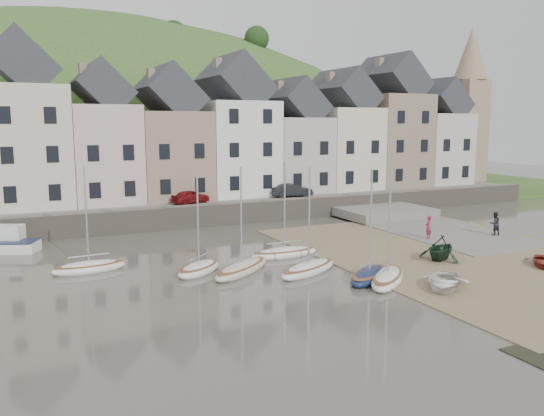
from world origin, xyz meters
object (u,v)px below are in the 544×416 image
sailboat_0 (89,267)px  rowboat_green (440,248)px  person_dark (495,223)px  car_right (292,190)px  person_red (428,227)px  rowboat_white (444,282)px  car_left (191,197)px

sailboat_0 → rowboat_green: sailboat_0 is taller
sailboat_0 → rowboat_green: bearing=-18.7°
person_dark → car_right: car_right is taller
person_red → person_dark: size_ratio=0.97×
sailboat_0 → car_right: bearing=33.3°
car_right → rowboat_white: bearing=178.7°
rowboat_white → car_right: size_ratio=0.89×
rowboat_green → car_left: bearing=-177.1°
sailboat_0 → car_left: 16.76m
rowboat_white → car_left: bearing=150.9°
person_red → car_left: (-13.43, 14.89, 1.21)m
person_red → car_left: 20.08m
person_red → car_right: 15.35m
person_dark → car_right: size_ratio=0.46×
sailboat_0 → rowboat_green: (20.13, -6.82, 0.57)m
person_dark → car_left: (-18.83, 16.02, 1.18)m
car_left → car_right: 9.88m
sailboat_0 → car_right: 24.09m
rowboat_green → rowboat_white: bearing=-63.8°
rowboat_white → person_red: size_ratio=2.01×
rowboat_green → person_dark: size_ratio=1.67×
rowboat_white → rowboat_green: size_ratio=1.17×
sailboat_0 → person_red: (23.62, -1.72, 0.72)m
person_red → car_right: bearing=-101.5°
sailboat_0 → car_right: (20.08, 13.17, 1.97)m
person_dark → car_left: car_left is taller
sailboat_0 → car_left: sailboat_0 is taller
sailboat_0 → person_dark: (29.02, -2.85, 0.74)m
rowboat_white → person_red: person_red is taller
sailboat_0 → car_left: bearing=52.3°
car_left → sailboat_0: bearing=122.6°
rowboat_green → car_left: 22.36m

